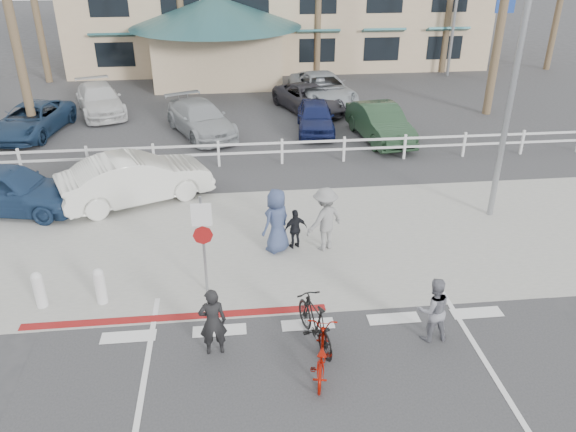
{
  "coord_description": "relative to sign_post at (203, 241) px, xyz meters",
  "views": [
    {
      "loc": [
        -1.56,
        -9.53,
        8.02
      ],
      "look_at": [
        -0.17,
        3.16,
        1.5
      ],
      "focal_mm": 35.0,
      "sensor_mm": 36.0,
      "label": 1
    }
  ],
  "objects": [
    {
      "name": "lot_car_3",
      "position": [
        7.11,
        10.64,
        -0.7
      ],
      "size": [
        2.15,
        4.7,
        1.49
      ],
      "primitive_type": "imported",
      "rotation": [
        0.0,
        0.0,
        0.13
      ],
      "color": "#213A25",
      "rests_on": "ground"
    },
    {
      "name": "ground",
      "position": [
        2.3,
        -2.2,
        -1.45
      ],
      "size": [
        140.0,
        140.0,
        0.0
      ],
      "primitive_type": "plane",
      "color": "#333335"
    },
    {
      "name": "sidewalk_plaza",
      "position": [
        2.3,
        2.3,
        -1.44
      ],
      "size": [
        22.0,
        7.0,
        0.01
      ],
      "primitive_type": "cube",
      "color": "gray",
      "rests_on": "ground"
    },
    {
      "name": "lot_car_1",
      "position": [
        -0.48,
        12.22,
        -0.75
      ],
      "size": [
        3.65,
        5.17,
        1.39
      ],
      "primitive_type": "imported",
      "rotation": [
        0.0,
        0.0,
        0.4
      ],
      "color": "#9A9FA3",
      "rests_on": "ground"
    },
    {
      "name": "lot_car_6",
      "position": [
        4.7,
        15.14,
        -0.8
      ],
      "size": [
        3.58,
        5.11,
        1.29
      ],
      "primitive_type": "imported",
      "rotation": [
        0.0,
        0.0,
        0.34
      ],
      "color": "#2F2E35",
      "rests_on": "ground"
    },
    {
      "name": "lot_car_2",
      "position": [
        4.56,
        12.05,
        -0.78
      ],
      "size": [
        1.97,
        4.05,
        1.33
      ],
      "primitive_type": "imported",
      "rotation": [
        0.0,
        0.0,
        -0.1
      ],
      "color": "#141C4C",
      "rests_on": "ground"
    },
    {
      "name": "car_red_compact",
      "position": [
        -6.25,
        5.19,
        -0.67
      ],
      "size": [
        4.85,
        2.78,
        1.55
      ],
      "primitive_type": "imported",
      "rotation": [
        0.0,
        0.0,
        1.35
      ],
      "color": "navy",
      "rests_on": "ground"
    },
    {
      "name": "bike_red",
      "position": [
        2.34,
        -3.1,
        -0.99
      ],
      "size": [
        0.95,
        1.83,
        0.91
      ],
      "primitive_type": "imported",
      "rotation": [
        0.0,
        0.0,
        2.93
      ],
      "color": "#850C02",
      "rests_on": "ground"
    },
    {
      "name": "car_white_sedan",
      "position": [
        -2.37,
        5.51,
        -0.65
      ],
      "size": [
        5.14,
        3.47,
        1.6
      ],
      "primitive_type": "imported",
      "rotation": [
        0.0,
        0.0,
        1.97
      ],
      "color": "silver",
      "rests_on": "ground"
    },
    {
      "name": "bike_path",
      "position": [
        2.3,
        -4.2,
        -1.45
      ],
      "size": [
        12.0,
        16.0,
        0.01
      ],
      "primitive_type": "cube",
      "color": "#333335",
      "rests_on": "ground"
    },
    {
      "name": "lot_car_4",
      "position": [
        -5.44,
        15.88,
        -0.76
      ],
      "size": [
        3.34,
        5.11,
        1.38
      ],
      "primitive_type": "imported",
      "rotation": [
        0.0,
        0.0,
        0.32
      ],
      "color": "silver",
      "rests_on": "ground"
    },
    {
      "name": "bike_black",
      "position": [
        2.36,
        -2.21,
        -0.9
      ],
      "size": [
        0.95,
        1.9,
        1.1
      ],
      "primitive_type": "imported",
      "rotation": [
        0.0,
        0.0,
        3.39
      ],
      "color": "black",
      "rests_on": "ground"
    },
    {
      "name": "parking_lot",
      "position": [
        2.3,
        15.8,
        -1.45
      ],
      "size": [
        50.0,
        16.0,
        0.01
      ],
      "primitive_type": "cube",
      "color": "#333335",
      "rests_on": "ground"
    },
    {
      "name": "lot_car_0",
      "position": [
        -7.77,
        12.96,
        -0.78
      ],
      "size": [
        3.02,
        5.12,
        1.33
      ],
      "primitive_type": "imported",
      "rotation": [
        0.0,
        0.0,
        -0.18
      ],
      "color": "#1A2F4D",
      "rests_on": "ground"
    },
    {
      "name": "bollard_0",
      "position": [
        -2.5,
        -0.2,
        -0.97
      ],
      "size": [
        0.26,
        0.26,
        0.95
      ],
      "primitive_type": null,
      "color": "silver",
      "rests_on": "ground"
    },
    {
      "name": "cross_street",
      "position": [
        2.3,
        6.3,
        -1.45
      ],
      "size": [
        40.0,
        5.0,
        0.01
      ],
      "primitive_type": "cube",
      "color": "#333335",
      "rests_on": "ground"
    },
    {
      "name": "rail_fence",
      "position": [
        2.8,
        8.3,
        -0.95
      ],
      "size": [
        29.4,
        0.16,
        1.0
      ],
      "primitive_type": null,
      "color": "silver",
      "rests_on": "ground"
    },
    {
      "name": "curb_red",
      "position": [
        -0.7,
        -1.0,
        -1.44
      ],
      "size": [
        7.0,
        0.25,
        0.02
      ],
      "primitive_type": "cube",
      "color": "maroon",
      "rests_on": "ground"
    },
    {
      "name": "bollard_1",
      "position": [
        -3.9,
        -0.2,
        -0.97
      ],
      "size": [
        0.26,
        0.26,
        0.95
      ],
      "primitive_type": null,
      "color": "silver",
      "rests_on": "ground"
    },
    {
      "name": "streetlight_0",
      "position": [
        8.8,
        3.3,
        3.05
      ],
      "size": [
        0.6,
        2.0,
        9.0
      ],
      "primitive_type": null,
      "color": "gray",
      "rests_on": "ground"
    },
    {
      "name": "rider_black",
      "position": [
        4.9,
        -2.33,
        -0.69
      ],
      "size": [
        0.76,
        0.61,
        1.52
      ],
      "primitive_type": "imported",
      "rotation": [
        0.0,
        0.0,
        3.19
      ],
      "color": "gray",
      "rests_on": "ground"
    },
    {
      "name": "pedestrian_b",
      "position": [
        1.91,
        1.82,
        -0.52
      ],
      "size": [
        1.07,
        1.04,
        1.85
      ],
      "primitive_type": "imported",
      "rotation": [
        0.0,
        0.0,
        3.86
      ],
      "color": "#354369",
      "rests_on": "ground"
    },
    {
      "name": "pedestrian_a",
      "position": [
        3.23,
        1.77,
        -0.52
      ],
      "size": [
        1.38,
        1.23,
        1.85
      ],
      "primitive_type": "imported",
      "rotation": [
        0.0,
        0.0,
        3.72
      ],
      "color": "gray",
      "rests_on": "ground"
    },
    {
      "name": "sign_post",
      "position": [
        0.0,
        0.0,
        0.0
      ],
      "size": [
        0.5,
        0.1,
        2.9
      ],
      "primitive_type": null,
      "color": "gray",
      "rests_on": "ground"
    },
    {
      "name": "lot_car_5",
      "position": [
        5.59,
        16.34,
        -0.68
      ],
      "size": [
        3.2,
        5.79,
        1.54
      ],
      "primitive_type": "imported",
      "rotation": [
        0.0,
        0.0,
        0.12
      ],
      "color": "#99A0A8",
      "rests_on": "ground"
    },
    {
      "name": "info_sign",
      "position": [
        16.3,
        19.8,
        1.35
      ],
      "size": [
        1.2,
        0.16,
        5.6
      ],
      "primitive_type": null,
      "color": "navy",
      "rests_on": "ground"
    },
    {
      "name": "rider_red",
      "position": [
        0.2,
        -2.29,
        -0.66
      ],
      "size": [
        0.61,
        0.43,
        1.59
      ],
      "primitive_type": "imported",
      "rotation": [
        0.0,
        0.0,
        3.23
      ],
      "color": "black",
      "rests_on": "ground"
    },
    {
      "name": "pedestrian_child",
      "position": [
        2.44,
        1.91,
        -0.86
      ],
      "size": [
        0.75,
        0.48,
        1.18
      ],
      "primitive_type": "imported",
      "rotation": [
        0.0,
        0.0,
        3.45
      ],
      "color": "black",
      "rests_on": "ground"
    }
  ]
}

